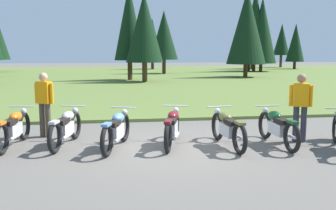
# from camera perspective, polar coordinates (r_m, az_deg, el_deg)

# --- Properties ---
(ground_plane) EXTENTS (140.00, 140.00, 0.00)m
(ground_plane) POSITION_cam_1_polar(r_m,az_deg,el_deg) (8.81, 0.56, -6.35)
(ground_plane) COLOR #605B54
(grass_moorland) EXTENTS (80.00, 44.00, 0.10)m
(grass_moorland) POSITION_cam_1_polar(r_m,az_deg,el_deg) (33.76, -5.94, 4.34)
(grass_moorland) COLOR #5B7033
(grass_moorland) RESTS_ON ground
(forest_treeline) EXTENTS (45.83, 26.86, 9.14)m
(forest_treeline) POSITION_cam_1_polar(r_m,az_deg,el_deg) (38.46, -3.66, 11.09)
(forest_treeline) COLOR #47331E
(forest_treeline) RESTS_ON ground
(motorcycle_orange) EXTENTS (0.62, 2.10, 0.88)m
(motorcycle_orange) POSITION_cam_1_polar(r_m,az_deg,el_deg) (9.43, -22.35, -3.27)
(motorcycle_orange) COLOR black
(motorcycle_orange) RESTS_ON ground
(motorcycle_silver) EXTENTS (0.71, 2.07, 0.88)m
(motorcycle_silver) POSITION_cam_1_polar(r_m,az_deg,el_deg) (9.16, -15.21, -3.27)
(motorcycle_silver) COLOR black
(motorcycle_silver) RESTS_ON ground
(motorcycle_sky_blue) EXTENTS (0.83, 2.04, 0.88)m
(motorcycle_sky_blue) POSITION_cam_1_polar(r_m,az_deg,el_deg) (8.66, -7.81, -3.71)
(motorcycle_sky_blue) COLOR black
(motorcycle_sky_blue) RESTS_ON ground
(motorcycle_maroon) EXTENTS (0.81, 2.04, 0.88)m
(motorcycle_maroon) POSITION_cam_1_polar(r_m,az_deg,el_deg) (8.88, 0.67, -3.34)
(motorcycle_maroon) COLOR black
(motorcycle_maroon) RESTS_ON ground
(motorcycle_olive) EXTENTS (0.62, 2.10, 0.88)m
(motorcycle_olive) POSITION_cam_1_polar(r_m,az_deg,el_deg) (8.84, 9.03, -3.48)
(motorcycle_olive) COLOR black
(motorcycle_olive) RESTS_ON ground
(motorcycle_british_green) EXTENTS (0.62, 2.10, 0.88)m
(motorcycle_british_green) POSITION_cam_1_polar(r_m,az_deg,el_deg) (9.23, 16.25, -3.22)
(motorcycle_british_green) COLOR black
(motorcycle_british_green) RESTS_ON ground
(rider_in_hivis_vest) EXTENTS (0.50, 0.36, 1.67)m
(rider_in_hivis_vest) POSITION_cam_1_polar(r_m,az_deg,el_deg) (10.17, -18.24, 0.63)
(rider_in_hivis_vest) COLOR #4C4233
(rider_in_hivis_vest) RESTS_ON ground
(rider_with_back_turned) EXTENTS (0.50, 0.36, 1.67)m
(rider_with_back_turned) POSITION_cam_1_polar(r_m,az_deg,el_deg) (9.68, 19.46, 0.21)
(rider_with_back_turned) COLOR #2D2D38
(rider_with_back_turned) RESTS_ON ground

